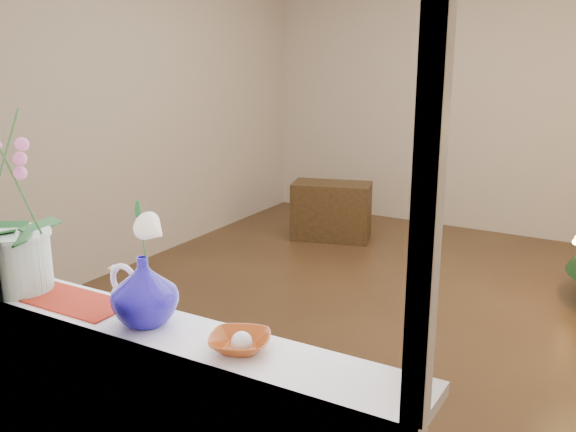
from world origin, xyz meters
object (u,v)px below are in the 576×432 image
at_px(paperweight, 242,342).
at_px(side_table, 331,211).
at_px(swan, 135,295).
at_px(amber_dish, 240,343).
at_px(orchid_pot, 10,193).
at_px(blue_vase, 144,286).

bearing_deg(paperweight, side_table, 112.69).
height_order(swan, paperweight, swan).
height_order(swan, amber_dish, swan).
distance_m(amber_dish, side_table, 4.21).
distance_m(swan, paperweight, 0.44).
bearing_deg(amber_dish, orchid_pot, -179.11).
xyz_separation_m(swan, paperweight, (0.44, -0.01, -0.06)).
height_order(blue_vase, amber_dish, blue_vase).
relative_size(orchid_pot, amber_dish, 4.74).
bearing_deg(paperweight, amber_dish, 145.63).
distance_m(swan, blue_vase, 0.06).
distance_m(paperweight, side_table, 4.23).
bearing_deg(orchid_pot, amber_dish, 0.89).
bearing_deg(swan, orchid_pot, 168.02).
xyz_separation_m(amber_dish, side_table, (-1.60, 3.84, -0.67)).
bearing_deg(swan, side_table, 93.24).
bearing_deg(orchid_pot, blue_vase, 1.32).
bearing_deg(amber_dish, paperweight, -34.37).
relative_size(swan, amber_dish, 1.34).
relative_size(blue_vase, amber_dish, 1.68).
bearing_deg(swan, blue_vase, -17.25).
bearing_deg(side_table, amber_dish, -84.43).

